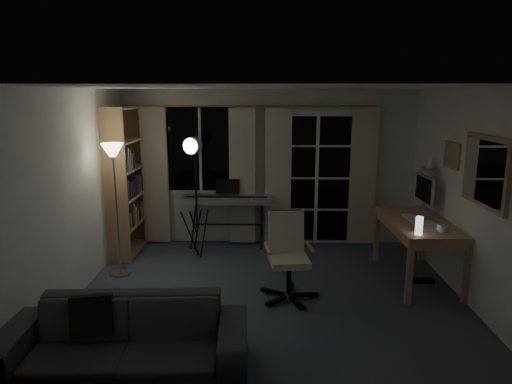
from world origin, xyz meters
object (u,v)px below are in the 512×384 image
(bookshelf, at_px, (123,185))
(desk, at_px, (418,228))
(monitor, at_px, (424,190))
(keyboard_piano, at_px, (227,201))
(sofa, at_px, (124,328))
(office_chair, at_px, (287,247))
(mug, at_px, (443,227))
(studio_light, at_px, (193,160))
(torchiere_lamp, at_px, (114,170))

(bookshelf, distance_m, desk, 4.14)
(bookshelf, bearing_deg, monitor, -6.12)
(desk, bearing_deg, keyboard_piano, 152.82)
(sofa, bearing_deg, office_chair, 44.39)
(bookshelf, relative_size, sofa, 1.03)
(bookshelf, bearing_deg, mug, -18.76)
(monitor, bearing_deg, keyboard_piano, 162.91)
(mug, bearing_deg, keyboard_piano, 147.01)
(studio_light, height_order, desk, studio_light)
(bookshelf, distance_m, studio_light, 1.14)
(bookshelf, relative_size, keyboard_piano, 1.59)
(studio_light, distance_m, monitor, 3.18)
(studio_light, height_order, office_chair, studio_light)
(bookshelf, bearing_deg, studio_light, -5.63)
(bookshelf, xyz_separation_m, desk, (4.01, -0.96, -0.34))
(studio_light, bearing_deg, desk, 6.89)
(desk, xyz_separation_m, sofa, (-3.11, -2.06, -0.28))
(studio_light, height_order, sofa, studio_light)
(keyboard_piano, relative_size, mug, 10.61)
(sofa, bearing_deg, bookshelf, 103.73)
(mug, distance_m, sofa, 3.59)
(desk, bearing_deg, torchiere_lamp, 177.24)
(monitor, xyz_separation_m, sofa, (-3.30, -2.51, -0.67))
(keyboard_piano, relative_size, sofa, 0.65)
(monitor, bearing_deg, torchiere_lamp, -176.32)
(mug, bearing_deg, monitor, 84.21)
(studio_light, height_order, monitor, studio_light)
(desk, relative_size, sofa, 0.71)
(bookshelf, height_order, mug, bookshelf)
(torchiere_lamp, relative_size, studio_light, 0.98)
(bookshelf, xyz_separation_m, office_chair, (2.35, -1.46, -0.44))
(desk, height_order, mug, mug)
(studio_light, xyz_separation_m, office_chair, (1.28, -1.34, -0.83))
(bookshelf, bearing_deg, desk, -12.67)
(studio_light, bearing_deg, bookshelf, -163.61)
(studio_light, bearing_deg, mug, -0.94)
(desk, height_order, sofa, sofa)
(office_chair, distance_m, mug, 1.78)
(keyboard_piano, bearing_deg, desk, -24.79)
(desk, xyz_separation_m, mug, (0.10, -0.50, 0.16))
(torchiere_lamp, height_order, monitor, torchiere_lamp)
(monitor, distance_m, mug, 0.98)
(office_chair, height_order, desk, office_chair)
(torchiere_lamp, xyz_separation_m, mug, (3.93, -0.57, -0.55))
(monitor, height_order, mug, monitor)
(keyboard_piano, height_order, sofa, keyboard_piano)
(keyboard_piano, distance_m, studio_light, 0.88)
(studio_light, relative_size, sofa, 0.85)
(torchiere_lamp, relative_size, monitor, 3.08)
(torchiere_lamp, xyz_separation_m, monitor, (4.02, 0.38, -0.32))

